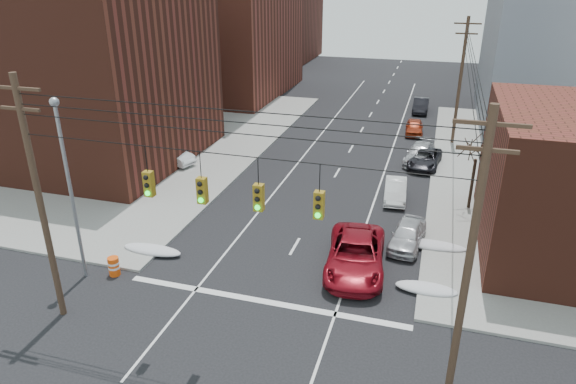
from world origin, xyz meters
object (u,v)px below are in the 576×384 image
Objects in this scene: lot_car_a at (170,154)px; lot_car_c at (109,164)px; parked_car_a at (407,234)px; parked_car_e at (414,127)px; parked_car_c at (425,159)px; lot_car_b at (166,147)px; parked_car_d at (420,154)px; parked_car_b at (395,190)px; red_pickup at (356,255)px; lot_car_d at (162,123)px; parked_car_f at (421,105)px; construction_barrel at (114,266)px.

lot_car_c is at bearing 152.47° from lot_car_a.
parked_car_e is (-1.13, 22.17, -0.04)m from parked_car_a.
lot_car_b reaches higher than parked_car_c.
parked_car_d is 0.94× the size of lot_car_c.
parked_car_c is (0.30, 13.42, -0.04)m from parked_car_a.
parked_car_b is at bearing -84.61° from lot_car_c.
parked_car_a is 1.03× the size of parked_car_b.
red_pickup is 29.33m from lot_car_d.
parked_car_d is 1.26× the size of parked_car_e.
lot_car_c is at bearing -130.13° from parked_car_f.
parked_car_c is at bearing -56.96° from lot_car_a.
parked_car_a is at bearing -115.16° from lot_car_b.
red_pickup is at bearing -90.04° from parked_car_d.
red_pickup is at bearing -92.69° from parked_car_f.
construction_barrel is at bearing -118.83° from parked_car_c.
parked_car_e is (1.28, 25.53, -0.20)m from red_pickup.
parked_car_f is at bearing 70.92° from construction_barrel.
parked_car_a is 1.05× the size of parked_car_e.
lot_car_d is (-3.81, 6.08, 0.07)m from lot_car_b.
parked_car_c is 1.21× the size of parked_car_e.
lot_car_a is 0.92× the size of lot_car_b.
parked_car_b is 0.76× the size of lot_car_c.
parked_car_c is at bearing -80.09° from lot_car_b.
lot_car_d is 4.24× the size of construction_barrel.
parked_car_f is at bearing -21.26° from lot_car_a.
parked_car_b is at bearing -93.98° from parked_car_e.
construction_barrel is (-14.22, -7.43, -0.19)m from parked_car_a.
lot_car_c is (-21.71, -26.09, 0.17)m from parked_car_f.
parked_car_d is (-0.44, 0.91, 0.06)m from parked_car_c.
parked_car_b is 0.81× the size of parked_car_d.
parked_car_d is 21.07m from lot_car_b.
red_pickup is at bearing -106.23° from lot_car_a.
parked_car_b is (1.10, 9.67, -0.21)m from red_pickup.
lot_car_c reaches higher than lot_car_a.
red_pickup reaches higher than parked_car_b.
red_pickup is 1.32× the size of parked_car_c.
red_pickup is 17.83m from parked_car_d.
lot_car_d reaches higher than parked_car_c.
lot_car_c reaches higher than parked_car_b.
lot_car_c reaches higher than parked_car_f.
parked_car_c is (2.70, 16.78, -0.21)m from red_pickup.
parked_car_b is 15.86m from parked_car_e.
parked_car_c is at bearing -68.20° from lot_car_c.
parked_car_c is 0.96× the size of parked_car_d.
red_pickup is 1.59× the size of parked_car_e.
lot_car_a is at bearing 164.43° from parked_car_a.
red_pickup is at bearing -96.20° from parked_car_e.
lot_car_c is at bearing 159.05° from lot_car_b.
lot_car_a is at bearing 170.32° from parked_car_b.
red_pickup is 22.57m from lot_car_b.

